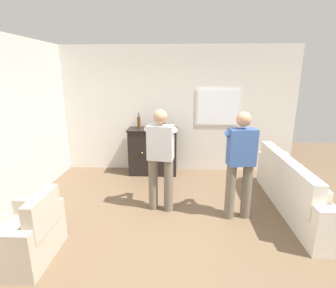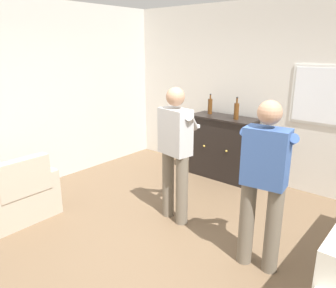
{
  "view_description": "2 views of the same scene",
  "coord_description": "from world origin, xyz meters",
  "views": [
    {
      "loc": [
        0.04,
        -3.27,
        2.22
      ],
      "look_at": [
        -0.15,
        0.8,
        1.1
      ],
      "focal_mm": 28.0,
      "sensor_mm": 36.0,
      "label": 1
    },
    {
      "loc": [
        2.1,
        -2.24,
        2.13
      ],
      "look_at": [
        -0.37,
        0.68,
        0.98
      ],
      "focal_mm": 35.0,
      "sensor_mm": 36.0,
      "label": 2
    }
  ],
  "objects": [
    {
      "name": "ground",
      "position": [
        0.0,
        0.0,
        0.0
      ],
      "size": [
        10.4,
        10.4,
        0.0
      ],
      "primitive_type": "plane",
      "color": "brown"
    },
    {
      "name": "person_standing_left",
      "position": [
        -0.26,
        0.69,
        0.94
      ],
      "size": [
        0.55,
        0.5,
        1.68
      ],
      "color": "#6B6051",
      "rests_on": "ground"
    },
    {
      "name": "sideboard_cabinet",
      "position": [
        -0.55,
        2.3,
        0.52
      ],
      "size": [
        1.09,
        0.49,
        1.03
      ],
      "color": "black",
      "rests_on": "ground"
    },
    {
      "name": "person_standing_right",
      "position": [
        0.96,
        0.5,
        0.94
      ],
      "size": [
        0.55,
        0.5,
        1.68
      ],
      "color": "#6B6051",
      "rests_on": "ground"
    },
    {
      "name": "bottle_liquor_amber",
      "position": [
        -0.86,
        2.35,
        1.17
      ],
      "size": [
        0.07,
        0.07,
        0.34
      ],
      "color": "#593314",
      "rests_on": "sideboard_cabinet"
    },
    {
      "name": "armchair",
      "position": [
        -1.79,
        -0.59,
        0.29
      ],
      "size": [
        0.66,
        0.89,
        0.85
      ],
      "color": "#B2A38E",
      "rests_on": "ground"
    },
    {
      "name": "wall_side_left",
      "position": [
        -2.66,
        0.0,
        1.4
      ],
      "size": [
        0.12,
        5.2,
        2.8
      ],
      "primitive_type": "cube",
      "color": "beige",
      "rests_on": "ground"
    },
    {
      "name": "bottle_wine_green",
      "position": [
        -0.31,
        2.25,
        1.17
      ],
      "size": [
        0.08,
        0.08,
        0.35
      ],
      "color": "#593314",
      "rests_on": "sideboard_cabinet"
    },
    {
      "name": "wall_back_with_window",
      "position": [
        0.02,
        2.66,
        1.4
      ],
      "size": [
        5.2,
        0.15,
        2.8
      ],
      "color": "silver",
      "rests_on": "ground"
    }
  ]
}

